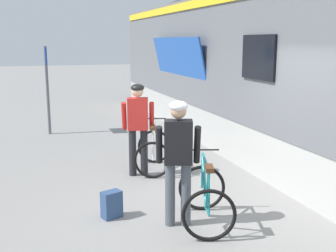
{
  "coord_description": "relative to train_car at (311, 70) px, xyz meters",
  "views": [
    {
      "loc": [
        -2.55,
        -5.46,
        2.54
      ],
      "look_at": [
        -0.24,
        1.47,
        1.05
      ],
      "focal_mm": 44.68,
      "sensor_mm": 36.0,
      "label": 1
    }
  ],
  "objects": [
    {
      "name": "platform_sign_post",
      "position": [
        -5.01,
        4.57,
        -0.34
      ],
      "size": [
        0.08,
        0.7,
        2.4
      ],
      "color": "#595B60",
      "rests_on": "ground"
    },
    {
      "name": "backpack_on_platform",
      "position": [
        -4.45,
        -1.52,
        -1.77
      ],
      "size": [
        0.32,
        0.26,
        0.4
      ],
      "primitive_type": "cube",
      "rotation": [
        0.0,
        0.0,
        0.35
      ],
      "color": "navy",
      "rests_on": "ground"
    },
    {
      "name": "cyclist_far_in_red",
      "position": [
        -3.58,
        0.27,
        -0.91
      ],
      "size": [
        0.66,
        0.42,
        1.76
      ],
      "color": "#232328",
      "rests_on": "ground"
    },
    {
      "name": "ground_plane",
      "position": [
        -2.93,
        -1.76,
        -1.97
      ],
      "size": [
        80.0,
        80.0,
        0.0
      ],
      "primitive_type": "plane",
      "color": "gray"
    },
    {
      "name": "cyclist_near_in_dark",
      "position": [
        -3.61,
        -2.06,
        -0.91
      ],
      "size": [
        0.66,
        0.44,
        1.76
      ],
      "color": "#4C515B",
      "rests_on": "ground"
    },
    {
      "name": "train_car",
      "position": [
        0.0,
        0.0,
        0.0
      ],
      "size": [
        3.22,
        19.27,
        3.88
      ],
      "color": "slate",
      "rests_on": "ground"
    },
    {
      "name": "bicycle_far_white",
      "position": [
        -3.21,
        0.48,
        -1.56
      ],
      "size": [
        1.01,
        1.24,
        0.99
      ],
      "color": "black",
      "rests_on": "ground"
    },
    {
      "name": "water_bottle_near_the_bikes",
      "position": [
        -3.05,
        0.2,
        -1.86
      ],
      "size": [
        0.08,
        0.08,
        0.21
      ],
      "primitive_type": "cylinder",
      "color": "silver",
      "rests_on": "ground"
    },
    {
      "name": "bicycle_near_teal",
      "position": [
        -3.25,
        -2.17,
        -1.56
      ],
      "size": [
        1.0,
        1.24,
        0.99
      ],
      "color": "black",
      "rests_on": "ground"
    }
  ]
}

